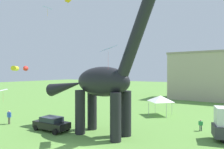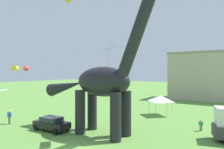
{
  "view_description": "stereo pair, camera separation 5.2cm",
  "coord_description": "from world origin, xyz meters",
  "px_view_note": "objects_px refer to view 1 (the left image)",
  "views": [
    {
      "loc": [
        11.75,
        -12.27,
        6.56
      ],
      "look_at": [
        0.37,
        5.41,
        6.31
      ],
      "focal_mm": 32.67,
      "sensor_mm": 36.0,
      "label": 1
    },
    {
      "loc": [
        11.79,
        -12.24,
        6.56
      ],
      "look_at": [
        0.37,
        5.41,
        6.31
      ],
      "focal_mm": 32.67,
      "sensor_mm": 36.0,
      "label": 2
    }
  ],
  "objects_px": {
    "kite_mid_center": "(3,90)",
    "dinosaur_sculpture": "(102,82)",
    "person_near_flyer": "(201,124)",
    "kite_near_low": "(108,49)",
    "kite_apex": "(17,68)",
    "kite_far_left": "(47,8)",
    "parked_sedan_left": "(52,123)",
    "festival_canopy_tent": "(160,99)",
    "person_photographer": "(9,116)",
    "kite_far_right": "(68,1)"
  },
  "relations": [
    {
      "from": "kite_apex",
      "to": "kite_mid_center",
      "type": "bearing_deg",
      "value": -43.22
    },
    {
      "from": "kite_near_low",
      "to": "kite_far_left",
      "type": "xyz_separation_m",
      "value": [
        -3.16,
        -4.64,
        3.25
      ]
    },
    {
      "from": "parked_sedan_left",
      "to": "kite_near_low",
      "type": "relative_size",
      "value": 1.86
    },
    {
      "from": "kite_apex",
      "to": "kite_mid_center",
      "type": "distance_m",
      "value": 9.24
    },
    {
      "from": "parked_sedan_left",
      "to": "kite_near_low",
      "type": "distance_m",
      "value": 10.7
    },
    {
      "from": "kite_far_right",
      "to": "kite_apex",
      "type": "distance_m",
      "value": 14.55
    },
    {
      "from": "person_near_flyer",
      "to": "kite_near_low",
      "type": "height_order",
      "value": "kite_near_low"
    },
    {
      "from": "person_near_flyer",
      "to": "kite_near_low",
      "type": "distance_m",
      "value": 13.39
    },
    {
      "from": "parked_sedan_left",
      "to": "kite_apex",
      "type": "distance_m",
      "value": 16.12
    },
    {
      "from": "kite_near_low",
      "to": "kite_apex",
      "type": "bearing_deg",
      "value": 169.58
    },
    {
      "from": "person_near_flyer",
      "to": "kite_mid_center",
      "type": "distance_m",
      "value": 24.22
    },
    {
      "from": "kite_apex",
      "to": "kite_near_low",
      "type": "xyz_separation_m",
      "value": [
        21.05,
        -3.87,
        1.63
      ]
    },
    {
      "from": "kite_far_right",
      "to": "kite_mid_center",
      "type": "distance_m",
      "value": 14.97
    },
    {
      "from": "kite_mid_center",
      "to": "kite_far_right",
      "type": "bearing_deg",
      "value": 56.61
    },
    {
      "from": "kite_far_left",
      "to": "kite_near_low",
      "type": "bearing_deg",
      "value": 55.76
    },
    {
      "from": "person_photographer",
      "to": "parked_sedan_left",
      "type": "bearing_deg",
      "value": 101.59
    },
    {
      "from": "parked_sedan_left",
      "to": "kite_far_left",
      "type": "height_order",
      "value": "kite_far_left"
    },
    {
      "from": "dinosaur_sculpture",
      "to": "kite_far_left",
      "type": "bearing_deg",
      "value": -132.66
    },
    {
      "from": "person_photographer",
      "to": "festival_canopy_tent",
      "type": "distance_m",
      "value": 21.06
    },
    {
      "from": "kite_far_right",
      "to": "person_near_flyer",
      "type": "bearing_deg",
      "value": 10.79
    },
    {
      "from": "parked_sedan_left",
      "to": "person_photographer",
      "type": "xyz_separation_m",
      "value": [
        -6.77,
        -0.94,
        0.24
      ]
    },
    {
      "from": "person_near_flyer",
      "to": "kite_near_low",
      "type": "xyz_separation_m",
      "value": [
        -7.04,
        -8.04,
        8.06
      ]
    },
    {
      "from": "person_photographer",
      "to": "kite_apex",
      "type": "xyz_separation_m",
      "value": [
        -7.24,
        5.72,
        6.14
      ]
    },
    {
      "from": "dinosaur_sculpture",
      "to": "kite_near_low",
      "type": "height_order",
      "value": "dinosaur_sculpture"
    },
    {
      "from": "festival_canopy_tent",
      "to": "person_photographer",
      "type": "bearing_deg",
      "value": -132.76
    },
    {
      "from": "person_photographer",
      "to": "kite_apex",
      "type": "distance_m",
      "value": 11.08
    },
    {
      "from": "dinosaur_sculpture",
      "to": "kite_mid_center",
      "type": "distance_m",
      "value": 13.65
    },
    {
      "from": "dinosaur_sculpture",
      "to": "kite_far_right",
      "type": "height_order",
      "value": "kite_far_right"
    },
    {
      "from": "kite_near_low",
      "to": "kite_mid_center",
      "type": "height_order",
      "value": "kite_near_low"
    },
    {
      "from": "festival_canopy_tent",
      "to": "kite_far_right",
      "type": "distance_m",
      "value": 19.77
    },
    {
      "from": "festival_canopy_tent",
      "to": "kite_mid_center",
      "type": "height_order",
      "value": "kite_mid_center"
    },
    {
      "from": "dinosaur_sculpture",
      "to": "parked_sedan_left",
      "type": "height_order",
      "value": "dinosaur_sculpture"
    },
    {
      "from": "parked_sedan_left",
      "to": "festival_canopy_tent",
      "type": "relative_size",
      "value": 1.36
    },
    {
      "from": "kite_apex",
      "to": "kite_near_low",
      "type": "relative_size",
      "value": 1.32
    },
    {
      "from": "person_near_flyer",
      "to": "dinosaur_sculpture",
      "type": "bearing_deg",
      "value": 126.81
    },
    {
      "from": "person_near_flyer",
      "to": "kite_mid_center",
      "type": "relative_size",
      "value": 0.77
    },
    {
      "from": "parked_sedan_left",
      "to": "person_photographer",
      "type": "relative_size",
      "value": 2.47
    },
    {
      "from": "parked_sedan_left",
      "to": "kite_far_left",
      "type": "bearing_deg",
      "value": -46.83
    },
    {
      "from": "kite_apex",
      "to": "kite_near_low",
      "type": "bearing_deg",
      "value": -10.42
    },
    {
      "from": "kite_near_low",
      "to": "kite_far_left",
      "type": "relative_size",
      "value": 2.76
    },
    {
      "from": "kite_apex",
      "to": "kite_mid_center",
      "type": "xyz_separation_m",
      "value": [
        6.39,
        -6.0,
        -2.92
      ]
    },
    {
      "from": "dinosaur_sculpture",
      "to": "person_near_flyer",
      "type": "bearing_deg",
      "value": 13.99
    },
    {
      "from": "kite_far_left",
      "to": "dinosaur_sculpture",
      "type": "bearing_deg",
      "value": 73.05
    },
    {
      "from": "parked_sedan_left",
      "to": "kite_mid_center",
      "type": "relative_size",
      "value": 2.63
    },
    {
      "from": "kite_mid_center",
      "to": "dinosaur_sculpture",
      "type": "bearing_deg",
      "value": 13.33
    },
    {
      "from": "dinosaur_sculpture",
      "to": "kite_far_left",
      "type": "distance_m",
      "value": 8.78
    },
    {
      "from": "dinosaur_sculpture",
      "to": "person_near_flyer",
      "type": "distance_m",
      "value": 12.03
    },
    {
      "from": "parked_sedan_left",
      "to": "dinosaur_sculpture",
      "type": "bearing_deg",
      "value": 15.87
    },
    {
      "from": "kite_near_low",
      "to": "dinosaur_sculpture",
      "type": "bearing_deg",
      "value": 145.1
    },
    {
      "from": "dinosaur_sculpture",
      "to": "kite_far_right",
      "type": "distance_m",
      "value": 14.64
    }
  ]
}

